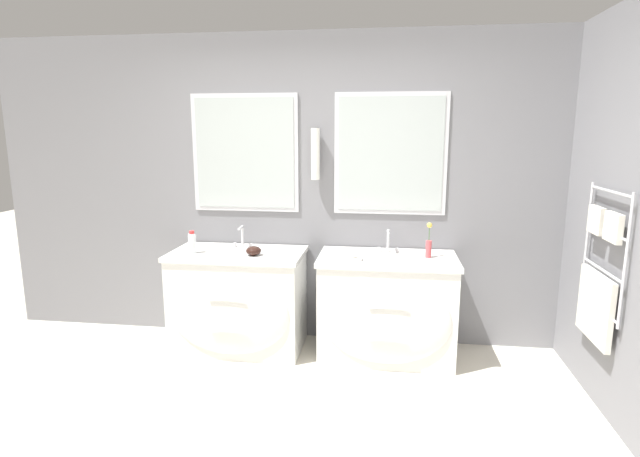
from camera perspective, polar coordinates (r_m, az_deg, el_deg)
The scene contains 11 objects.
ground_plane at distance 3.11m, azimuth -5.55°, elevation -24.42°, with size 16.00×16.00×0.00m, color beige.
wall_back at distance 4.26m, azimuth -0.55°, elevation 4.47°, with size 5.66×0.15×2.60m.
wall_right at distance 3.57m, azimuth 31.55°, elevation 1.16°, with size 0.13×3.55×2.60m.
vanity_left at distance 4.23m, azimuth -9.40°, elevation -8.15°, with size 1.09×0.67×0.83m.
vanity_right at distance 4.05m, azimuth 7.59°, elevation -8.96°, with size 1.09×0.67×0.83m.
faucet_left at distance 4.26m, azimuth -8.89°, elevation -0.98°, with size 0.17×0.12×0.19m.
faucet_right at distance 4.09m, azimuth 7.78°, elevation -1.47°, with size 0.17×0.12×0.19m.
toiletry_bottle at distance 4.15m, azimuth -14.40°, elevation -1.59°, with size 0.06×0.06×0.18m.
amenity_bowl at distance 4.00m, azimuth -7.60°, elevation -2.54°, with size 0.12×0.12×0.07m.
flower_vase at distance 3.97m, azimuth 12.32°, elevation -1.77°, with size 0.05×0.05×0.28m.
soap_dish at distance 3.83m, azimuth 3.94°, elevation -3.37°, with size 0.12×0.08×0.04m.
Camera 1 is at (0.61, -2.46, 1.81)m, focal length 28.00 mm.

